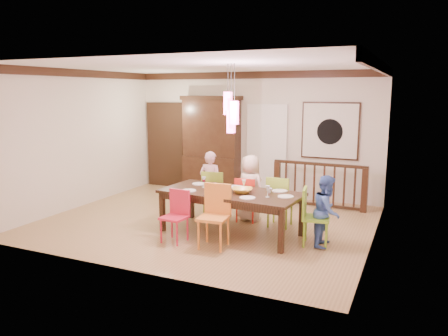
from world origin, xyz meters
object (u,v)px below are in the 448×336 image
at_px(china_hutch, 211,145).
at_px(balustrade, 319,184).
at_px(person_far_left, 211,184).
at_px(chair_far_left, 215,190).
at_px(chair_end_right, 316,213).
at_px(person_far_mid, 250,188).
at_px(person_end_right, 327,211).
at_px(dining_table, 231,196).

distance_m(china_hutch, balustrade, 2.82).
bearing_deg(person_far_left, chair_far_left, 154.27).
distance_m(chair_end_right, balustrade, 2.44).
relative_size(chair_end_right, person_far_mid, 0.73).
relative_size(balustrade, person_far_mid, 1.59).
bearing_deg(person_end_right, person_far_left, 71.81).
relative_size(chair_far_left, balustrade, 0.47).
bearing_deg(china_hutch, person_far_mid, -47.59).
height_order(dining_table, chair_far_left, chair_far_left).
distance_m(dining_table, chair_far_left, 1.05).
bearing_deg(chair_end_right, china_hutch, 40.32).
relative_size(chair_far_left, person_far_left, 0.72).
relative_size(china_hutch, person_end_right, 2.04).
bearing_deg(balustrade, china_hutch, 175.52).
xyz_separation_m(dining_table, china_hutch, (-1.69, 2.75, 0.50)).
bearing_deg(balustrade, chair_end_right, -76.22).
bearing_deg(chair_end_right, chair_far_left, 61.17).
bearing_deg(dining_table, chair_far_left, 135.67).
distance_m(chair_far_left, chair_end_right, 2.29).
height_order(china_hutch, person_far_left, china_hutch).
xyz_separation_m(chair_end_right, person_far_left, (-2.28, 0.84, 0.12)).
height_order(balustrade, person_far_mid, person_far_mid).
height_order(china_hutch, balustrade, china_hutch).
bearing_deg(balustrade, person_far_mid, -119.79).
relative_size(dining_table, person_far_left, 1.92).
bearing_deg(dining_table, person_far_left, 138.40).
height_order(chair_far_left, person_end_right, person_end_right).
height_order(china_hutch, person_end_right, china_hutch).
xyz_separation_m(person_far_mid, person_end_right, (1.61, -0.80, -0.06)).
height_order(dining_table, person_end_right, person_end_right).
distance_m(dining_table, china_hutch, 3.27).
distance_m(chair_far_left, person_far_mid, 0.71).
xyz_separation_m(china_hutch, balustrade, (2.71, -0.35, -0.68)).
bearing_deg(chair_end_right, person_far_left, 60.83).
distance_m(balustrade, person_end_right, 2.43).
xyz_separation_m(person_far_left, person_end_right, (2.44, -0.79, -0.08)).
xyz_separation_m(dining_table, balustrade, (1.02, 2.40, -0.18)).
relative_size(person_far_left, person_end_right, 1.13).
height_order(dining_table, chair_end_right, chair_end_right).
relative_size(chair_far_left, person_end_right, 0.82).
xyz_separation_m(china_hutch, person_end_right, (3.33, -2.69, -0.60)).
xyz_separation_m(dining_table, person_far_left, (-0.80, 0.85, -0.03)).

